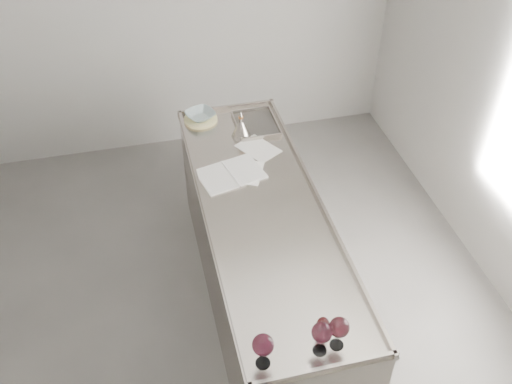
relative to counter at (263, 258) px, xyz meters
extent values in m
cube|color=#565350|center=(-0.50, -0.30, -0.48)|extent=(4.50, 5.00, 0.02)
cube|color=#A09E9B|center=(-0.50, 2.21, 0.93)|extent=(4.50, 0.02, 2.80)
cube|color=gray|center=(0.00, 0.00, -0.01)|extent=(0.75, 2.40, 0.92)
cube|color=gray|center=(0.00, 0.00, 0.46)|extent=(0.77, 2.42, 0.02)
cube|color=gray|center=(0.00, -1.19, 0.48)|extent=(0.77, 0.02, 0.03)
cube|color=gray|center=(0.00, 1.19, 0.48)|extent=(0.77, 0.02, 0.03)
cube|color=gray|center=(-0.37, 0.00, 0.48)|extent=(0.02, 2.42, 0.03)
cube|color=gray|center=(0.36, 0.00, 0.48)|extent=(0.02, 2.42, 0.03)
cube|color=#595654|center=(0.17, 0.92, 0.46)|extent=(0.30, 0.38, 0.01)
cylinder|color=white|center=(-0.28, -1.08, 0.47)|extent=(0.07, 0.07, 0.00)
cylinder|color=white|center=(-0.28, -1.08, 0.52)|extent=(0.01, 0.01, 0.10)
ellipsoid|color=white|center=(-0.28, -1.08, 0.62)|extent=(0.11, 0.11, 0.11)
cylinder|color=#370714|center=(-0.28, -1.08, 0.60)|extent=(0.08, 0.08, 0.02)
cylinder|color=white|center=(0.02, -1.08, 0.47)|extent=(0.07, 0.07, 0.00)
cylinder|color=white|center=(0.02, -1.08, 0.52)|extent=(0.01, 0.01, 0.10)
ellipsoid|color=white|center=(0.02, -1.08, 0.62)|extent=(0.10, 0.10, 0.11)
cylinder|color=#360712|center=(0.02, -1.08, 0.59)|extent=(0.07, 0.07, 0.02)
cylinder|color=white|center=(0.11, -1.07, 0.47)|extent=(0.07, 0.07, 0.00)
cylinder|color=white|center=(0.11, -1.07, 0.52)|extent=(0.01, 0.01, 0.10)
ellipsoid|color=white|center=(0.11, -1.07, 0.61)|extent=(0.10, 0.10, 0.11)
cylinder|color=#33070E|center=(0.11, -1.07, 0.59)|extent=(0.07, 0.07, 0.02)
cylinder|color=white|center=(0.05, -1.00, 0.47)|extent=(0.05, 0.05, 0.00)
cylinder|color=white|center=(0.05, -1.00, 0.50)|extent=(0.01, 0.01, 0.06)
ellipsoid|color=white|center=(0.05, -1.00, 0.57)|extent=(0.06, 0.06, 0.07)
cylinder|color=#320609|center=(0.05, -1.00, 0.55)|extent=(0.05, 0.05, 0.01)
cube|color=white|center=(-0.24, 0.35, 0.47)|extent=(0.27, 0.34, 0.01)
cube|color=white|center=(-0.03, 0.40, 0.47)|extent=(0.27, 0.34, 0.01)
cylinder|color=white|center=(-0.13, 0.38, 0.48)|extent=(0.08, 0.29, 0.01)
cube|color=silver|center=(0.12, 0.62, 0.47)|extent=(0.33, 0.36, 0.00)
cube|color=white|center=(-0.01, 0.37, 0.47)|extent=(0.28, 0.32, 0.00)
cylinder|color=beige|center=(-0.22, 1.08, 0.48)|extent=(0.27, 0.27, 0.02)
imported|color=#96ABAE|center=(-0.22, 1.08, 0.51)|extent=(0.28, 0.28, 0.05)
cone|color=gray|center=(0.04, 0.80, 0.53)|extent=(0.15, 0.15, 0.12)
cylinder|color=gray|center=(0.04, 0.80, 0.61)|extent=(0.03, 0.03, 0.03)
cylinder|color=#9C592B|center=(0.04, 0.80, 0.63)|extent=(0.04, 0.04, 0.02)
cone|color=gray|center=(0.04, 0.80, 0.66)|extent=(0.02, 0.02, 0.04)
camera|label=1|loc=(-0.67, -2.58, 2.91)|focal=40.00mm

